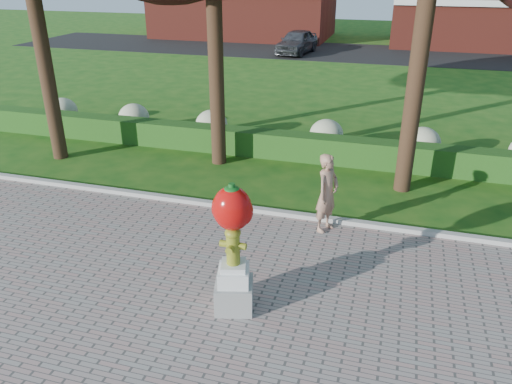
% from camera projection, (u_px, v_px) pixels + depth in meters
% --- Properties ---
extents(ground, '(100.00, 100.00, 0.00)m').
position_uv_depth(ground, '(210.00, 280.00, 9.76)').
color(ground, '#184D13').
rests_on(ground, ground).
extents(curb, '(40.00, 0.18, 0.15)m').
position_uv_depth(curb, '(253.00, 210.00, 12.35)').
color(curb, '#ADADA5').
rests_on(curb, ground).
extents(lawn_hedge, '(24.00, 0.70, 0.80)m').
position_uv_depth(lawn_hedge, '(289.00, 146.00, 15.70)').
color(lawn_hedge, '#1C4313').
rests_on(lawn_hedge, ground).
extents(hydrangea_row, '(20.10, 1.10, 0.99)m').
position_uv_depth(hydrangea_row, '(313.00, 133.00, 16.36)').
color(hydrangea_row, '#B9C194').
rests_on(hydrangea_row, ground).
extents(street, '(50.00, 8.00, 0.02)m').
position_uv_depth(street, '(357.00, 53.00, 34.16)').
color(street, black).
rests_on(street, ground).
extents(hydrant_sculpture, '(0.80, 0.80, 2.42)m').
position_uv_depth(hydrant_sculpture, '(233.00, 245.00, 8.40)').
color(hydrant_sculpture, gray).
rests_on(hydrant_sculpture, walkway).
extents(woman, '(0.67, 0.79, 1.84)m').
position_uv_depth(woman, '(327.00, 193.00, 11.16)').
color(woman, '#A3765D').
rests_on(woman, walkway).
extents(parked_car, '(2.43, 4.77, 1.56)m').
position_uv_depth(parked_car, '(297.00, 42.00, 33.52)').
color(parked_car, '#383A3F').
rests_on(parked_car, street).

